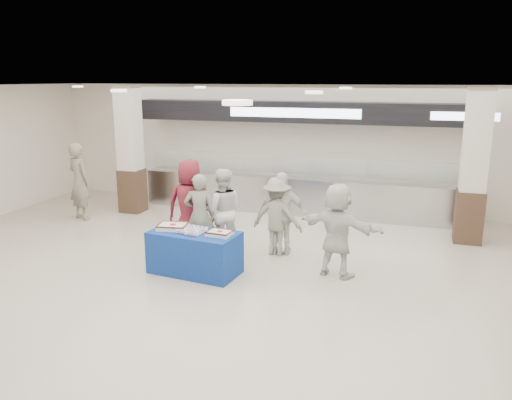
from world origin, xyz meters
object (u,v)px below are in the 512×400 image
(cupcake_tray, at_px, (192,230))
(chef_tall, at_px, (222,211))
(soldier_a, at_px, (200,215))
(civilian_maroon, at_px, (190,206))
(civilian_white, at_px, (337,230))
(soldier_bg, at_px, (80,181))
(sheet_cake_right, at_px, (220,233))
(sheet_cake_left, at_px, (173,226))
(chef_short, at_px, (282,214))
(display_table, at_px, (195,253))
(soldier_b, at_px, (277,216))

(cupcake_tray, bearing_deg, chef_tall, 86.59)
(soldier_a, bearing_deg, civilian_maroon, -50.58)
(chef_tall, height_order, civilian_white, chef_tall)
(soldier_bg, bearing_deg, civilian_maroon, -179.61)
(sheet_cake_right, relative_size, soldier_a, 0.27)
(soldier_a, xyz_separation_m, civilian_white, (2.67, -0.21, 0.02))
(sheet_cake_left, relative_size, civilian_maroon, 0.30)
(sheet_cake_right, relative_size, civilian_white, 0.26)
(civilian_white, bearing_deg, soldier_a, 12.16)
(civilian_maroon, distance_m, chef_short, 1.80)
(chef_tall, height_order, soldier_bg, soldier_bg)
(display_table, xyz_separation_m, sheet_cake_left, (-0.44, 0.06, 0.43))
(sheet_cake_left, xyz_separation_m, soldier_a, (0.17, 0.79, 0.01))
(chef_short, bearing_deg, display_table, 38.70)
(display_table, height_order, chef_short, chef_short)
(sheet_cake_left, bearing_deg, sheet_cake_right, -5.16)
(sheet_cake_left, relative_size, civilian_white, 0.34)
(chef_short, xyz_separation_m, civilian_white, (1.18, -0.77, 0.01))
(display_table, relative_size, soldier_bg, 0.83)
(display_table, bearing_deg, cupcake_tray, -127.87)
(soldier_a, relative_size, civilian_white, 0.98)
(civilian_maroon, distance_m, chef_tall, 0.63)
(sheet_cake_right, distance_m, soldier_b, 1.53)
(soldier_a, xyz_separation_m, soldier_bg, (-3.83, 1.50, 0.13))
(sheet_cake_right, distance_m, soldier_a, 1.16)
(soldier_a, distance_m, soldier_b, 1.49)
(cupcake_tray, height_order, chef_tall, chef_tall)
(display_table, xyz_separation_m, sheet_cake_right, (0.49, -0.02, 0.42))
(civilian_white, bearing_deg, display_table, 31.65)
(sheet_cake_left, xyz_separation_m, chef_tall, (0.49, 1.14, 0.03))
(sheet_cake_right, bearing_deg, soldier_b, 65.83)
(civilian_maroon, xyz_separation_m, soldier_a, (0.27, -0.16, -0.12))
(chef_tall, xyz_separation_m, soldier_bg, (-4.15, 1.14, 0.10))
(display_table, height_order, cupcake_tray, cupcake_tray)
(soldier_a, height_order, soldier_bg, soldier_bg)
(display_table, xyz_separation_m, chef_tall, (0.05, 1.21, 0.46))
(chef_tall, bearing_deg, display_table, 65.47)
(cupcake_tray, bearing_deg, sheet_cake_left, 168.19)
(sheet_cake_left, relative_size, chef_tall, 0.34)
(sheet_cake_left, distance_m, chef_tall, 1.24)
(sheet_cake_left, bearing_deg, civilian_white, 11.57)
(display_table, bearing_deg, chef_tall, 94.19)
(sheet_cake_left, xyz_separation_m, civilian_white, (2.83, 0.58, 0.02))
(civilian_white, bearing_deg, sheet_cake_right, 35.89)
(sheet_cake_right, height_order, cupcake_tray, sheet_cake_right)
(cupcake_tray, relative_size, soldier_a, 0.31)
(cupcake_tray, bearing_deg, civilian_maroon, 116.52)
(display_table, height_order, soldier_b, soldier_b)
(display_table, height_order, soldier_bg, soldier_bg)
(soldier_b, bearing_deg, soldier_bg, -8.06)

